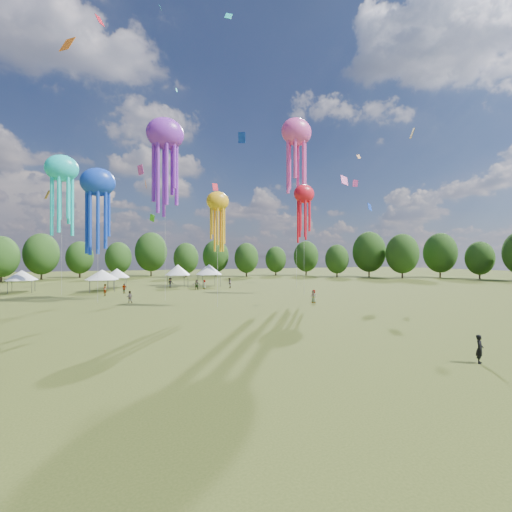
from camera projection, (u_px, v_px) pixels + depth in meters
name	position (u px, v px, depth m)	size (l,w,h in m)	color
ground	(324.00, 374.00, 18.41)	(300.00, 300.00, 0.00)	#384416
observer_main	(480.00, 349.00, 20.26)	(0.58, 0.38, 1.58)	black
spectator_near	(130.00, 297.00, 46.59)	(0.75, 0.58, 1.54)	gray
spectators_far	(195.00, 285.00, 64.06)	(25.28, 31.56, 1.92)	gray
festival_tents	(135.00, 272.00, 66.85)	(36.92, 11.37, 4.42)	#47474C
show_kites	(210.00, 166.00, 58.47)	(45.76, 25.26, 32.65)	blue
small_kites	(166.00, 106.00, 57.06)	(78.48, 59.50, 46.19)	blue
treeline	(132.00, 254.00, 74.07)	(201.57, 95.24, 13.43)	#38281C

